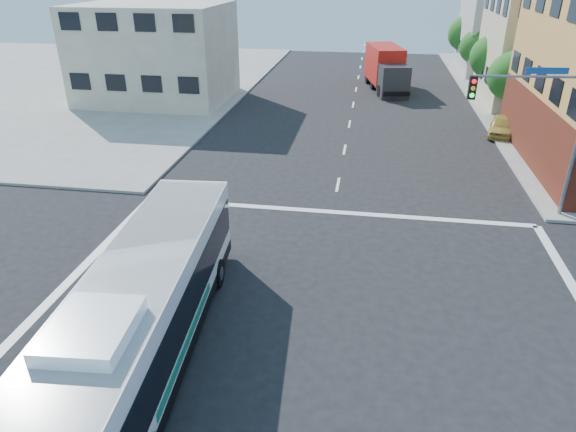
# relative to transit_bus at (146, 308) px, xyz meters

# --- Properties ---
(ground) EXTENTS (120.00, 120.00, 0.00)m
(ground) POSITION_rel_transit_bus_xyz_m (4.69, 1.66, -1.81)
(ground) COLOR black
(ground) RESTS_ON ground
(sidewalk_nw) EXTENTS (50.00, 50.00, 0.15)m
(sidewalk_nw) POSITION_rel_transit_bus_xyz_m (-30.31, 36.66, -1.73)
(sidewalk_nw) COLOR gray
(sidewalk_nw) RESTS_ON ground
(building_east_near) EXTENTS (12.06, 10.06, 9.00)m
(building_east_near) POSITION_rel_transit_bus_xyz_m (21.67, 35.64, 2.70)
(building_east_near) COLOR #C3B295
(building_east_near) RESTS_ON ground
(building_east_far) EXTENTS (12.06, 10.06, 10.00)m
(building_east_far) POSITION_rel_transit_bus_xyz_m (21.67, 49.64, 3.20)
(building_east_far) COLOR #A3A49E
(building_east_far) RESTS_ON ground
(building_west) EXTENTS (12.06, 10.06, 8.00)m
(building_west) POSITION_rel_transit_bus_xyz_m (-12.33, 31.64, 2.20)
(building_west) COLOR beige
(building_west) RESTS_ON ground
(signal_mast_ne) EXTENTS (7.91, 1.13, 8.07)m
(signal_mast_ne) POSITION_rel_transit_bus_xyz_m (13.77, 12.28, 3.17)
(signal_mast_ne) COLOR gray
(signal_mast_ne) RESTS_ON ground
(street_tree_a) EXTENTS (3.60, 3.60, 5.53)m
(street_tree_a) POSITION_rel_transit_bus_xyz_m (16.59, 29.58, 1.78)
(street_tree_a) COLOR #3C2416
(street_tree_a) RESTS_ON ground
(street_tree_b) EXTENTS (3.80, 3.80, 5.79)m
(street_tree_b) POSITION_rel_transit_bus_xyz_m (16.59, 37.58, 1.94)
(street_tree_b) COLOR #3C2416
(street_tree_b) RESTS_ON ground
(street_tree_c) EXTENTS (3.40, 3.40, 5.29)m
(street_tree_c) POSITION_rel_transit_bus_xyz_m (16.59, 45.58, 1.65)
(street_tree_c) COLOR #3C2416
(street_tree_c) RESTS_ON ground
(street_tree_d) EXTENTS (4.00, 4.00, 6.03)m
(street_tree_d) POSITION_rel_transit_bus_xyz_m (16.59, 53.58, 2.07)
(street_tree_d) COLOR #3C2416
(street_tree_d) RESTS_ON ground
(transit_bus) EXTENTS (3.61, 12.66, 3.70)m
(transit_bus) POSITION_rel_transit_bus_xyz_m (0.00, 0.00, 0.00)
(transit_bus) COLOR black
(transit_bus) RESTS_ON ground
(box_truck) EXTENTS (4.26, 9.00, 3.90)m
(box_truck) POSITION_rel_transit_bus_xyz_m (7.42, 39.01, 0.08)
(box_truck) COLOR #25262A
(box_truck) RESTS_ON ground
(parked_car) EXTENTS (2.60, 4.31, 1.37)m
(parked_car) POSITION_rel_transit_bus_xyz_m (15.39, 25.51, -1.12)
(parked_car) COLOR gold
(parked_car) RESTS_ON ground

